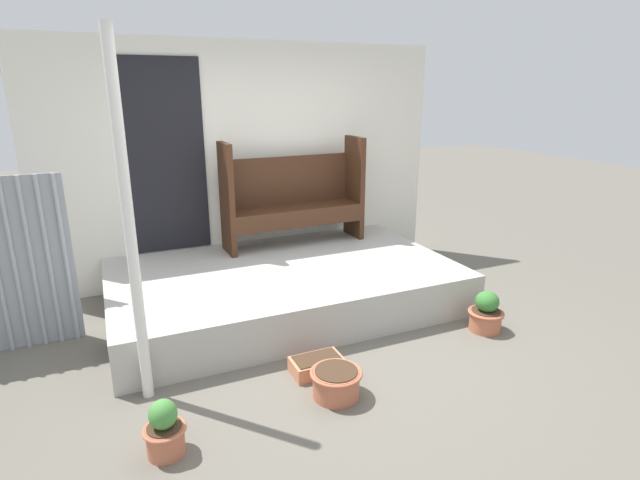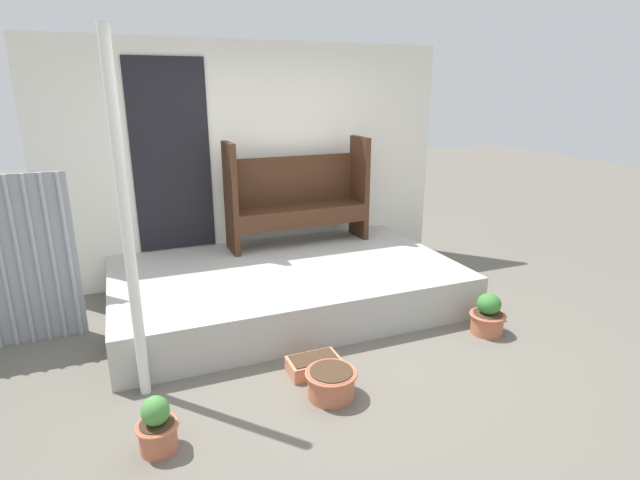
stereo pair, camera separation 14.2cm
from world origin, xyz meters
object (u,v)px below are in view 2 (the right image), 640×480
(support_post, at_px, (127,227))
(flower_pot_middle, at_px, (331,382))
(bench, at_px, (297,194))
(flower_pot_right, at_px, (488,316))
(flower_pot_left, at_px, (157,427))
(planter_box_rect, at_px, (314,365))

(support_post, bearing_deg, flower_pot_middle, -24.27)
(support_post, bearing_deg, bench, 44.82)
(support_post, relative_size, flower_pot_right, 6.62)
(flower_pot_middle, bearing_deg, flower_pot_right, 12.28)
(support_post, xyz_separation_m, flower_pot_left, (0.04, -0.66, -1.08))
(bench, xyz_separation_m, planter_box_rect, (-0.59, -2.01, -0.91))
(support_post, bearing_deg, flower_pot_right, -3.70)
(flower_pot_left, xyz_separation_m, flower_pot_right, (2.86, 0.48, 0.00))
(flower_pot_left, bearing_deg, planter_box_rect, 21.03)
(flower_pot_middle, relative_size, planter_box_rect, 0.95)
(flower_pot_left, relative_size, planter_box_rect, 0.92)
(flower_pot_middle, bearing_deg, bench, 75.88)
(bench, distance_m, flower_pot_middle, 2.58)
(bench, bearing_deg, support_post, -136.79)
(flower_pot_right, bearing_deg, flower_pot_left, -170.51)
(bench, distance_m, flower_pot_left, 3.15)
(bench, xyz_separation_m, flower_pot_middle, (-0.59, -2.36, -0.86))
(bench, relative_size, planter_box_rect, 4.03)
(support_post, distance_m, flower_pot_right, 3.10)
(flower_pot_left, distance_m, flower_pot_middle, 1.19)
(support_post, distance_m, planter_box_rect, 1.71)
(flower_pot_middle, xyz_separation_m, flower_pot_right, (1.67, 0.36, 0.05))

